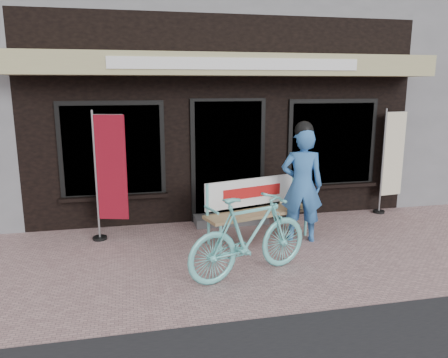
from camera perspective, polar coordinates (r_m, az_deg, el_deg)
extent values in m
plane|color=#A98381|center=(6.29, 4.64, -10.58)|extent=(70.00, 70.00, 0.00)
cube|color=black|center=(10.69, -3.12, 8.83)|extent=(7.00, 6.00, 3.60)
cube|color=tan|center=(7.39, 1.16, 14.69)|extent=(7.00, 0.80, 0.35)
cube|color=white|center=(7.00, 1.98, 14.82)|extent=(4.00, 0.02, 0.18)
cube|color=black|center=(7.83, 0.54, 2.42)|extent=(1.20, 0.06, 2.10)
cube|color=black|center=(7.82, 0.56, 2.41)|extent=(1.35, 0.04, 2.20)
cube|color=black|center=(7.60, -14.35, 3.65)|extent=(1.60, 0.06, 1.50)
cube|color=black|center=(8.46, 13.91, 4.52)|extent=(1.60, 0.06, 1.50)
cube|color=black|center=(7.59, -14.35, 3.64)|extent=(1.75, 0.04, 1.65)
cube|color=black|center=(8.45, 13.94, 4.51)|extent=(1.75, 0.04, 1.65)
cube|color=black|center=(7.69, -14.05, -2.31)|extent=(1.80, 0.18, 0.06)
cube|color=black|center=(8.55, 13.81, -0.85)|extent=(1.80, 0.18, 0.06)
cube|color=#59595B|center=(7.85, 0.91, -5.25)|extent=(1.30, 0.45, 0.15)
cylinder|color=#69CECA|center=(6.49, -0.45, -7.85)|extent=(0.05, 0.05, 0.41)
cylinder|color=#69CECA|center=(6.82, -2.02, -6.84)|extent=(0.05, 0.05, 0.41)
cylinder|color=#69CECA|center=(7.32, 10.60, -5.69)|extent=(0.05, 0.05, 0.41)
cylinder|color=#69CECA|center=(7.61, 8.73, -4.91)|extent=(0.05, 0.05, 0.41)
cube|color=#9C7E55|center=(6.95, 4.55, -4.43)|extent=(1.83, 0.92, 0.05)
cylinder|color=#69CECA|center=(6.67, -2.20, -2.93)|extent=(0.05, 0.05, 0.54)
cylinder|color=#69CECA|center=(7.50, 8.97, -1.36)|extent=(0.05, 0.05, 0.54)
cube|color=white|center=(7.05, 3.64, -1.68)|extent=(1.62, 0.50, 0.44)
cube|color=#B21414|center=(7.03, 3.75, -1.73)|extent=(1.03, 0.30, 0.18)
cylinder|color=#69CECA|center=(6.50, -1.66, -4.04)|extent=(0.16, 0.43, 0.04)
cylinder|color=#69CECA|center=(7.38, 10.06, -2.24)|extent=(0.16, 0.43, 0.04)
imported|color=#336BB2|center=(6.92, 10.14, -0.83)|extent=(0.75, 0.59, 1.79)
sphere|color=black|center=(6.78, 10.41, 6.27)|extent=(0.36, 0.36, 0.29)
imported|color=#69CECA|center=(5.64, 3.38, -7.42)|extent=(1.86, 1.06, 1.08)
cylinder|color=gray|center=(7.07, -16.38, 0.29)|extent=(0.04, 0.04, 2.06)
cylinder|color=gray|center=(6.87, -15.00, 8.10)|extent=(0.46, 0.15, 0.02)
cube|color=maroon|center=(6.97, -14.48, 1.40)|extent=(0.46, 0.15, 1.64)
cylinder|color=black|center=(7.34, -15.90, -7.42)|extent=(0.28, 0.28, 0.05)
cylinder|color=gray|center=(8.78, 20.00, 2.11)|extent=(0.04, 0.04, 2.00)
cylinder|color=gray|center=(8.83, 21.59, 8.12)|extent=(0.45, 0.08, 0.02)
cube|color=beige|center=(8.92, 21.28, 3.05)|extent=(0.45, 0.09, 1.59)
cylinder|color=black|center=(9.00, 19.55, -4.03)|extent=(0.25, 0.25, 0.05)
cube|color=black|center=(8.05, 8.29, -2.53)|extent=(0.40, 0.08, 0.80)
cube|color=beige|center=(7.99, 8.43, -1.99)|extent=(0.34, 0.03, 0.49)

